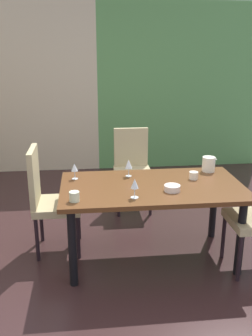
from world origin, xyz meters
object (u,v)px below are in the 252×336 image
chair_head_far (132,165)px  chair_left_far (48,196)px  wine_glass_south (74,168)px  cup_east (194,175)px  dining_table (152,194)px  cup_front (74,197)px  wine_glass_rear (129,164)px  pitcher_corner (209,164)px  wine_glass_center (135,184)px  serving_bowl_north (172,188)px

chair_head_far → chair_left_far: size_ratio=0.94×
wine_glass_south → chair_left_far: bearing=176.0°
chair_left_far → cup_east: chair_left_far is taller
dining_table → cup_front: cup_front is taller
dining_table → wine_glass_rear: size_ratio=9.75×
cup_east → pitcher_corner: bearing=45.0°
wine_glass_center → cup_front: size_ratio=1.99×
chair_head_far → cup_east: size_ratio=11.74×
cup_east → chair_left_far: bearing=174.2°
chair_left_far → pitcher_corner: chair_left_far is taller
wine_glass_rear → serving_bowl_north: 0.54m
cup_front → cup_east: size_ratio=0.99×
chair_left_far → wine_glass_south: bearing=86.0°
serving_bowl_north → cup_east: bearing=46.1°
cup_front → pitcher_corner: size_ratio=0.56×
wine_glass_center → pitcher_corner: wine_glass_center is taller
chair_left_far → pitcher_corner: bearing=92.6°
serving_bowl_north → pitcher_corner: 0.69m
serving_bowl_north → pitcher_corner: size_ratio=0.94×
serving_bowl_north → cup_east: 0.39m
dining_table → wine_glass_center: bearing=-125.3°
chair_head_far → cup_east: bearing=112.0°
wine_glass_rear → wine_glass_center: size_ratio=1.02×
wine_glass_south → serving_bowl_north: 0.93m
chair_head_far → wine_glass_south: 1.22m
dining_table → wine_glass_center: (-0.20, -0.28, 0.21)m
chair_head_far → wine_glass_rear: (-0.15, -0.96, 0.31)m
dining_table → cup_front: size_ratio=19.66×
chair_head_far → wine_glass_rear: bearing=80.9°
wine_glass_rear → pitcher_corner: (0.81, 0.07, -0.05)m
chair_head_far → pitcher_corner: (0.66, -0.89, 0.26)m
cup_front → cup_east: cup_front is taller
wine_glass_rear → wine_glass_center: (-0.01, -0.54, -0.00)m
chair_left_far → wine_glass_center: chair_left_far is taller
chair_left_far → wine_glass_center: 0.97m
chair_head_far → wine_glass_south: size_ratio=6.49×
serving_bowl_north → cup_east: size_ratio=1.66×
pitcher_corner → wine_glass_rear: bearing=-175.2°
pitcher_corner → serving_bowl_north: bearing=-134.4°
wine_glass_rear → cup_east: wine_glass_rear is taller
wine_glass_south → cup_east: wine_glass_south is taller
chair_head_far → wine_glass_south: (-0.66, -0.98, 0.30)m
wine_glass_south → serving_bowl_north: size_ratio=1.09×
dining_table → wine_glass_center: 0.40m
cup_east → pitcher_corner: (0.21, 0.21, 0.04)m
wine_glass_south → cup_front: bearing=-89.2°
wine_glass_south → serving_bowl_north: wine_glass_south is taller
cup_front → wine_glass_rear: bearing=48.0°
chair_left_far → wine_glass_center: size_ratio=6.30×
serving_bowl_north → cup_front: size_ratio=1.68×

